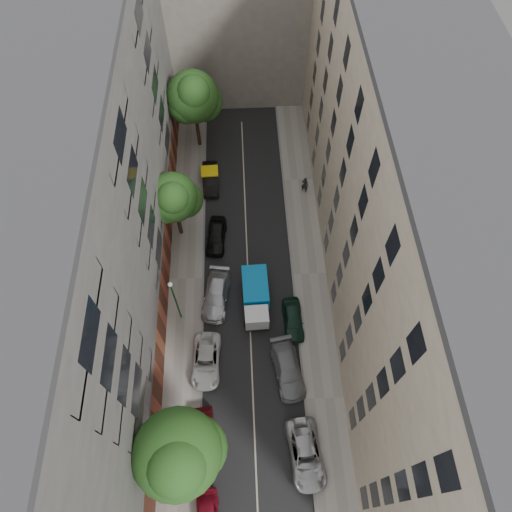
{
  "coord_description": "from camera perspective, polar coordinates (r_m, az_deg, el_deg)",
  "views": [
    {
      "loc": [
        -0.17,
        -19.59,
        35.86
      ],
      "look_at": [
        0.65,
        -1.5,
        6.0
      ],
      "focal_mm": 32.0,
      "sensor_mm": 36.0,
      "label": 1
    }
  ],
  "objects": [
    {
      "name": "sidewalk_right",
      "position": [
        41.19,
        6.67,
        -2.24
      ],
      "size": [
        3.0,
        44.0,
        0.15
      ],
      "primitive_type": "cube",
      "color": "gray",
      "rests_on": "ground"
    },
    {
      "name": "tree_mid",
      "position": [
        39.61,
        -10.22,
        6.99
      ],
      "size": [
        4.74,
        4.37,
        7.63
      ],
      "color": "#382619",
      "rests_on": "sidewalk_left"
    },
    {
      "name": "car_left_5",
      "position": [
        46.7,
        -5.71,
        9.59
      ],
      "size": [
        1.7,
        4.42,
        1.44
      ],
      "primitive_type": "imported",
      "rotation": [
        0.0,
        0.0,
        0.04
      ],
      "color": "black",
      "rests_on": "ground"
    },
    {
      "name": "sidewalk_left",
      "position": [
        41.14,
        -8.69,
        -2.83
      ],
      "size": [
        3.0,
        44.0,
        0.15
      ],
      "primitive_type": "cube",
      "color": "gray",
      "rests_on": "ground"
    },
    {
      "name": "road_surface",
      "position": [
        40.85,
        -1.0,
        -2.6
      ],
      "size": [
        8.0,
        44.0,
        0.02
      ],
      "primitive_type": "cube",
      "color": "black",
      "rests_on": "ground"
    },
    {
      "name": "building_endcap",
      "position": [
        54.64,
        -2.38,
        29.28
      ],
      "size": [
        18.0,
        12.0,
        18.0
      ],
      "primitive_type": "cube",
      "color": "gray",
      "rests_on": "ground"
    },
    {
      "name": "car_left_2",
      "position": [
        37.28,
        -6.25,
        -12.89
      ],
      "size": [
        2.44,
        4.85,
        1.32
      ],
      "primitive_type": "imported",
      "rotation": [
        0.0,
        0.0,
        -0.05
      ],
      "color": "silver",
      "rests_on": "ground"
    },
    {
      "name": "tree_far",
      "position": [
        46.77,
        -7.73,
        18.89
      ],
      "size": [
        5.3,
        5.03,
        9.01
      ],
      "color": "#382619",
      "rests_on": "sidewalk_left"
    },
    {
      "name": "tarp_truck",
      "position": [
        38.46,
        -0.04,
        -5.13
      ],
      "size": [
        2.21,
        5.25,
        2.41
      ],
      "rotation": [
        0.0,
        0.0,
        0.03
      ],
      "color": "black",
      "rests_on": "ground"
    },
    {
      "name": "car_left_4",
      "position": [
        42.44,
        -5.0,
        2.55
      ],
      "size": [
        2.12,
        4.4,
        1.45
      ],
      "primitive_type": "imported",
      "rotation": [
        0.0,
        0.0,
        -0.1
      ],
      "color": "black",
      "rests_on": "ground"
    },
    {
      "name": "tree_near",
      "position": [
        29.62,
        -9.55,
        -23.4
      ],
      "size": [
        5.59,
        5.36,
        9.85
      ],
      "color": "#382619",
      "rests_on": "sidewalk_left"
    },
    {
      "name": "car_right_1",
      "position": [
        36.86,
        3.98,
        -13.95
      ],
      "size": [
        2.87,
        5.35,
        1.48
      ],
      "primitive_type": "imported",
      "rotation": [
        0.0,
        0.0,
        0.16
      ],
      "color": "slate",
      "rests_on": "ground"
    },
    {
      "name": "building_left",
      "position": [
        34.2,
        -20.09,
        4.87
      ],
      "size": [
        8.0,
        44.0,
        20.0
      ],
      "primitive_type": "cube",
      "color": "#4D4A48",
      "rests_on": "ground"
    },
    {
      "name": "car_left_1",
      "position": [
        35.89,
        -6.31,
        -21.4
      ],
      "size": [
        1.88,
        4.18,
        1.33
      ],
      "primitive_type": "imported",
      "rotation": [
        0.0,
        0.0,
        0.12
      ],
      "color": "#501013",
      "rests_on": "ground"
    },
    {
      "name": "car_right_2",
      "position": [
        38.42,
        4.66,
        -7.92
      ],
      "size": [
        1.71,
        4.04,
        1.36
      ],
      "primitive_type": "imported",
      "rotation": [
        0.0,
        0.0,
        0.03
      ],
      "color": "#142E23",
      "rests_on": "ground"
    },
    {
      "name": "pedestrian",
      "position": [
        45.72,
        6.11,
        8.86
      ],
      "size": [
        0.82,
        0.69,
        1.9
      ],
      "primitive_type": "imported",
      "rotation": [
        0.0,
        0.0,
        2.74
      ],
      "color": "black",
      "rests_on": "sidewalk_right"
    },
    {
      "name": "car_left_3",
      "position": [
        39.34,
        -5.0,
        -4.88
      ],
      "size": [
        2.79,
        5.3,
        1.46
      ],
      "primitive_type": "imported",
      "rotation": [
        0.0,
        0.0,
        -0.15
      ],
      "color": "#BABABF",
      "rests_on": "ground"
    },
    {
      "name": "car_right_0",
      "position": [
        35.65,
        6.25,
        -23.41
      ],
      "size": [
        2.85,
        5.3,
        1.41
      ],
      "primitive_type": "imported",
      "rotation": [
        0.0,
        0.0,
        0.1
      ],
      "color": "#B1B2B6",
      "rests_on": "ground"
    },
    {
      "name": "ground",
      "position": [
        40.86,
        -1.0,
        -2.61
      ],
      "size": [
        120.0,
        120.0,
        0.0
      ],
      "primitive_type": "plane",
      "color": "#4C4C49",
      "rests_on": "ground"
    },
    {
      "name": "building_right",
      "position": [
        34.31,
        17.54,
        6.28
      ],
      "size": [
        8.0,
        44.0,
        20.0
      ],
      "primitive_type": "cube",
      "color": "beige",
      "rests_on": "ground"
    },
    {
      "name": "lamp_post",
      "position": [
        36.1,
        -10.16,
        -5.1
      ],
      "size": [
        0.36,
        0.36,
        6.09
      ],
      "color": "#164F20",
      "rests_on": "sidewalk_left"
    }
  ]
}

